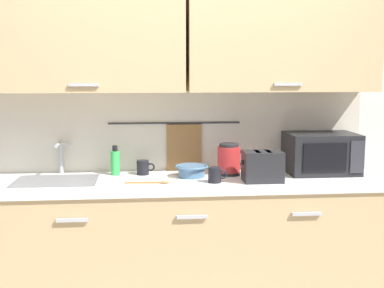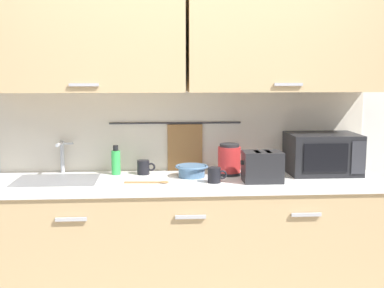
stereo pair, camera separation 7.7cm
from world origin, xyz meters
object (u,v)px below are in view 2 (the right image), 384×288
(microwave, at_px, (322,154))
(mixing_bowl, at_px, (192,170))
(dish_soap_bottle, at_px, (116,162))
(toaster, at_px, (262,167))
(mug_near_sink, at_px, (144,167))
(wooden_spoon, at_px, (152,182))
(mug_by_kettle, at_px, (215,175))
(electric_kettle, at_px, (230,160))

(microwave, xyz_separation_m, mixing_bowl, (-0.88, -0.05, -0.09))
(dish_soap_bottle, xyz_separation_m, mixing_bowl, (0.50, -0.11, -0.04))
(microwave, bearing_deg, toaster, -153.40)
(microwave, distance_m, mug_near_sink, 1.20)
(toaster, xyz_separation_m, wooden_spoon, (-0.68, 0.01, -0.09))
(mixing_bowl, xyz_separation_m, mug_by_kettle, (0.13, -0.18, 0.00))
(microwave, relative_size, mug_by_kettle, 3.83)
(mug_by_kettle, bearing_deg, electric_kettle, 60.84)
(dish_soap_bottle, bearing_deg, mug_by_kettle, -24.98)
(mixing_bowl, bearing_deg, wooden_spoon, -146.43)
(electric_kettle, xyz_separation_m, mug_near_sink, (-0.57, 0.05, -0.05))
(toaster, distance_m, wooden_spoon, 0.69)
(electric_kettle, distance_m, mixing_bowl, 0.27)
(mug_by_kettle, relative_size, wooden_spoon, 0.43)
(dish_soap_bottle, height_order, mug_near_sink, dish_soap_bottle)
(mug_by_kettle, bearing_deg, mixing_bowl, 125.86)
(dish_soap_bottle, bearing_deg, mug_near_sink, -2.51)
(toaster, distance_m, mug_by_kettle, 0.30)
(toaster, relative_size, mug_by_kettle, 2.13)
(mixing_bowl, distance_m, toaster, 0.46)
(electric_kettle, height_order, toaster, electric_kettle)
(wooden_spoon, bearing_deg, mug_near_sink, 102.09)
(toaster, xyz_separation_m, mug_by_kettle, (-0.30, -0.00, -0.05))
(electric_kettle, bearing_deg, mug_near_sink, 174.62)
(electric_kettle, relative_size, wooden_spoon, 0.82)
(mug_near_sink, distance_m, mug_by_kettle, 0.53)
(electric_kettle, bearing_deg, toaster, -52.99)
(electric_kettle, xyz_separation_m, dish_soap_bottle, (-0.75, 0.06, -0.01))
(mug_near_sink, xyz_separation_m, toaster, (0.74, -0.28, 0.05))
(electric_kettle, bearing_deg, microwave, 0.18)
(microwave, height_order, toaster, microwave)
(mixing_bowl, distance_m, wooden_spoon, 0.31)
(mixing_bowl, relative_size, wooden_spoon, 0.77)
(microwave, height_order, electric_kettle, microwave)
(mixing_bowl, height_order, wooden_spoon, mixing_bowl)
(mixing_bowl, bearing_deg, toaster, -22.20)
(mug_by_kettle, bearing_deg, microwave, 17.12)
(electric_kettle, relative_size, dish_soap_bottle, 1.16)
(mixing_bowl, bearing_deg, microwave, 3.43)
(mug_near_sink, height_order, toaster, toaster)
(dish_soap_bottle, relative_size, mug_by_kettle, 1.63)
(microwave, xyz_separation_m, toaster, (-0.45, -0.23, -0.04))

